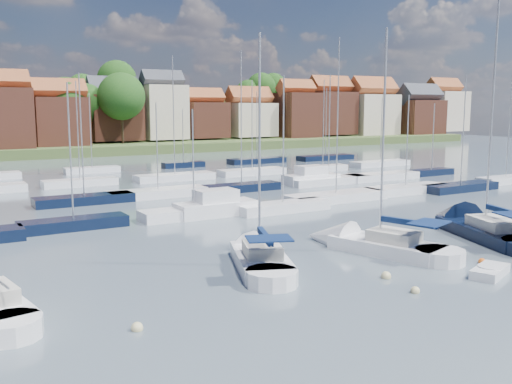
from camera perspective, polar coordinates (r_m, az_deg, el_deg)
ground at (r=69.09m, az=-7.51°, el=0.78°), size 260.00×260.00×0.00m
sailboat_left at (r=34.22m, az=0.15°, el=-6.49°), size 6.47×10.88×14.44m
sailboat_centre at (r=37.92m, az=11.19°, el=-5.16°), size 6.18×11.55×15.21m
sailboat_navy at (r=45.38m, az=20.96°, el=-3.33°), size 8.09×14.38×19.20m
tender at (r=34.19m, az=22.36°, el=-7.36°), size 3.23×2.33×0.63m
buoy_a at (r=24.93m, az=-11.80°, el=-13.38°), size 0.51×0.51×0.51m
buoy_b at (r=30.03m, az=15.62°, el=-9.69°), size 0.47×0.47×0.47m
buoy_c at (r=32.10m, az=12.87°, el=-8.40°), size 0.55×0.55×0.55m
buoy_d at (r=36.70m, az=21.66°, el=-6.65°), size 0.44×0.44×0.44m
buoy_e at (r=41.32m, az=11.36°, el=-4.54°), size 0.47×0.47×0.47m
marina_field at (r=65.45m, az=-4.31°, el=0.78°), size 79.62×41.41×15.93m
far_shore_town at (r=158.44m, az=-20.15°, el=6.34°), size 212.46×90.00×22.27m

